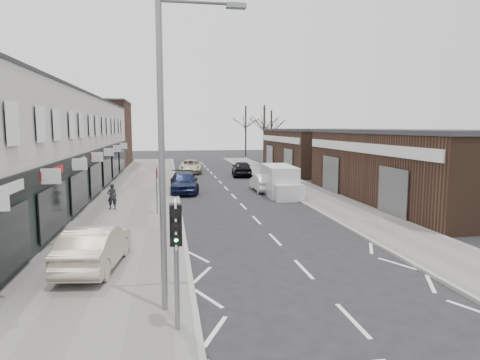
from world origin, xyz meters
name	(u,v)px	position (x,y,z in m)	size (l,w,h in m)	color
ground	(324,291)	(0.00, 0.00, 0.00)	(160.00, 160.00, 0.00)	black
pavement_left	(140,190)	(-6.75, 22.00, 0.06)	(5.50, 64.00, 0.12)	slate
pavement_right	(295,186)	(5.75, 22.00, 0.06)	(3.50, 64.00, 0.12)	slate
shop_terrace_left	(36,147)	(-13.50, 19.50, 3.55)	(8.00, 41.00, 7.10)	beige
brick_block_far	(96,134)	(-13.50, 45.00, 4.00)	(8.00, 10.00, 8.00)	#41271B
right_unit_near	(429,167)	(12.50, 14.00, 2.25)	(10.00, 18.00, 4.50)	#3C271B
right_unit_far	(322,151)	(12.50, 34.00, 2.25)	(10.00, 16.00, 4.50)	#3C271B
tree_far_a	(264,162)	(9.00, 48.00, 0.00)	(3.60, 3.60, 8.00)	#382D26
tree_far_b	(271,158)	(11.50, 54.00, 0.00)	(3.60, 3.60, 7.50)	#382D26
tree_far_c	(246,156)	(8.50, 60.00, 0.00)	(3.60, 3.60, 8.50)	#382D26
traffic_light	(176,235)	(-4.40, -2.02, 2.41)	(0.28, 0.60, 3.10)	slate
street_lamp	(168,137)	(-4.53, -0.80, 4.62)	(2.23, 0.22, 8.00)	slate
warning_sign	(157,176)	(-5.16, 12.00, 2.20)	(0.12, 0.80, 2.70)	slate
white_van	(280,181)	(3.33, 17.79, 1.01)	(2.19, 5.60, 2.14)	silver
sedan_on_pavement	(95,247)	(-7.05, 3.00, 0.85)	(1.56, 4.46, 1.47)	#B7A892
pedestrian	(112,196)	(-7.82, 13.78, 0.87)	(0.54, 0.36, 1.49)	black
parked_car_left_a	(184,182)	(-3.40, 20.08, 0.81)	(1.91, 4.74, 1.61)	#121939
parked_car_left_b	(184,182)	(-3.40, 21.05, 0.74)	(2.07, 5.09, 1.48)	black
parked_car_left_c	(191,166)	(-2.20, 34.08, 0.71)	(2.35, 5.11, 1.42)	beige
parked_car_right_a	(263,183)	(2.61, 20.05, 0.66)	(1.40, 4.02, 1.33)	silver
parked_car_right_b	(242,168)	(2.71, 30.34, 0.78)	(1.84, 4.57, 1.56)	black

